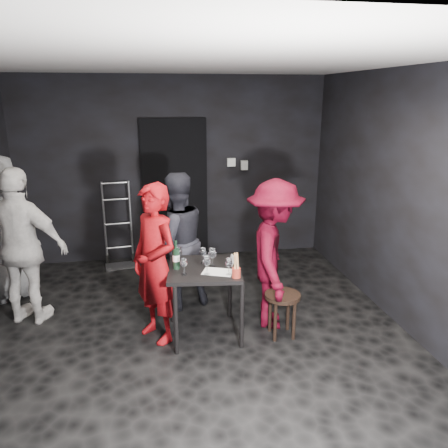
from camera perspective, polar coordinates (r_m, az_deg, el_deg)
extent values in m
cube|color=black|center=(4.64, -4.05, -14.93)|extent=(4.50, 5.00, 0.02)
cube|color=silver|center=(3.97, -4.89, 20.58)|extent=(4.50, 5.00, 0.02)
cube|color=black|center=(6.54, -6.54, 7.04)|extent=(4.50, 0.04, 2.70)
cube|color=black|center=(1.83, 3.55, -19.22)|extent=(4.50, 0.04, 2.70)
cube|color=black|center=(4.84, 23.14, 2.46)|extent=(0.04, 5.00, 2.70)
cube|color=black|center=(6.53, -6.42, 4.36)|extent=(0.95, 0.10, 2.10)
cube|color=#B7B7B2|center=(6.57, 0.94, 8.08)|extent=(0.12, 0.06, 0.12)
cube|color=#B7B7B2|center=(6.62, 2.66, 7.69)|extent=(0.10, 0.06, 0.14)
cylinder|color=#B2B2B7|center=(6.53, -15.32, -0.04)|extent=(0.03, 0.03, 1.24)
cylinder|color=#B2B2B7|center=(6.50, -12.05, 0.12)|extent=(0.03, 0.03, 1.24)
cube|color=#B2B2B7|center=(6.59, -13.40, -5.32)|extent=(0.41, 0.23, 0.03)
cylinder|color=black|center=(6.72, -14.95, -4.39)|extent=(0.04, 0.16, 0.16)
cylinder|color=black|center=(6.70, -11.77, -4.25)|extent=(0.04, 0.16, 0.16)
cube|color=black|center=(4.42, -2.57, -5.92)|extent=(0.72, 0.72, 0.04)
cylinder|color=black|center=(4.27, -6.31, -12.45)|extent=(0.04, 0.04, 0.71)
cylinder|color=black|center=(4.34, 2.33, -11.82)|extent=(0.04, 0.04, 0.71)
cylinder|color=black|center=(4.84, -6.80, -8.80)|extent=(0.04, 0.04, 0.71)
cylinder|color=black|center=(4.90, 0.76, -8.32)|extent=(0.04, 0.04, 0.71)
cylinder|color=black|center=(4.54, 7.67, -9.28)|extent=(0.36, 0.36, 0.04)
cylinder|color=black|center=(4.76, 8.36, -11.31)|extent=(0.04, 0.04, 0.41)
cylinder|color=black|center=(4.71, 6.03, -11.56)|extent=(0.04, 0.04, 0.41)
cylinder|color=black|center=(4.55, 6.71, -12.70)|extent=(0.04, 0.04, 0.41)
cylinder|color=black|center=(4.60, 9.13, -12.43)|extent=(0.04, 0.04, 0.41)
imported|color=#9D0A10|center=(4.36, -9.04, -4.39)|extent=(0.71, 0.76, 1.75)
imported|color=black|center=(5.03, -6.32, -1.70)|extent=(0.93, 0.71, 1.70)
imported|color=#4B0413|center=(4.62, 6.60, -3.35)|extent=(0.75, 1.19, 1.70)
imported|color=silver|center=(5.07, -24.96, -1.44)|extent=(1.27, 0.90, 1.97)
imported|color=slate|center=(5.77, -27.17, 1.01)|extent=(1.16, 1.07, 2.11)
cube|color=white|center=(4.30, -0.80, -6.27)|extent=(0.34, 0.29, 0.00)
cylinder|color=black|center=(4.37, -6.28, -4.54)|extent=(0.07, 0.07, 0.21)
cylinder|color=black|center=(4.32, -6.34, -2.72)|extent=(0.03, 0.03, 0.08)
cylinder|color=white|center=(4.36, -6.28, -4.42)|extent=(0.07, 0.07, 0.07)
cylinder|color=#9D2D1F|center=(4.16, 1.60, -6.38)|extent=(0.08, 0.08, 0.09)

